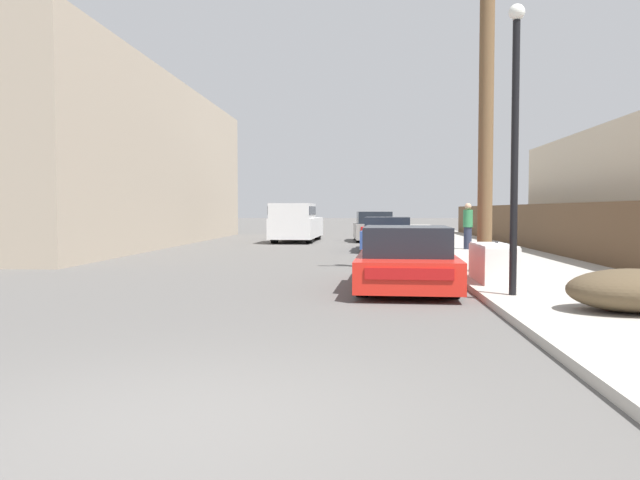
% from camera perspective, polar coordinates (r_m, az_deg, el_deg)
% --- Properties ---
extents(ground_plane, '(220.00, 220.00, 0.00)m').
position_cam_1_polar(ground_plane, '(4.68, -12.07, -16.26)').
color(ground_plane, '#595654').
extents(sidewalk_curb, '(4.20, 63.00, 0.12)m').
position_cam_1_polar(sidewalk_curb, '(28.08, 12.35, -0.26)').
color(sidewalk_curb, '#ADA89E').
rests_on(sidewalk_curb, ground).
extents(discarded_fridge, '(0.67, 1.79, 0.75)m').
position_cam_1_polar(discarded_fridge, '(12.73, 15.54, -2.00)').
color(discarded_fridge, white).
rests_on(discarded_fridge, sidewalk_curb).
extents(parked_sports_car_red, '(2.02, 4.63, 1.21)m').
position_cam_1_polar(parked_sports_car_red, '(12.21, 7.87, -1.82)').
color(parked_sports_car_red, red).
rests_on(parked_sports_car_red, ground).
extents(car_parked_mid, '(2.04, 4.31, 1.25)m').
position_cam_1_polar(car_parked_mid, '(23.43, 6.18, 0.51)').
color(car_parked_mid, '#2D478C').
rests_on(car_parked_mid, ground).
extents(car_parked_far, '(2.03, 4.16, 1.43)m').
position_cam_1_polar(car_parked_far, '(30.17, 4.93, 1.14)').
color(car_parked_far, gray).
rests_on(car_parked_far, ground).
extents(pickup_truck, '(2.10, 5.78, 1.81)m').
position_cam_1_polar(pickup_truck, '(29.43, -2.21, 1.59)').
color(pickup_truck, silver).
rests_on(pickup_truck, ground).
extents(utility_pole, '(1.80, 0.33, 7.36)m').
position_cam_1_polar(utility_pole, '(14.66, 14.96, 12.00)').
color(utility_pole, brown).
rests_on(utility_pole, sidewalk_curb).
extents(street_lamp, '(0.26, 0.26, 4.71)m').
position_cam_1_polar(street_lamp, '(10.76, 17.40, 9.76)').
color(street_lamp, black).
rests_on(street_lamp, sidewalk_curb).
extents(brush_pile, '(1.82, 1.32, 0.59)m').
position_cam_1_polar(brush_pile, '(9.60, 26.82, -4.13)').
color(brush_pile, brown).
rests_on(brush_pile, sidewalk_curb).
extents(wooden_fence, '(0.08, 36.87, 1.60)m').
position_cam_1_polar(wooden_fence, '(22.40, 19.60, 1.09)').
color(wooden_fence, brown).
rests_on(wooden_fence, sidewalk_curb).
extents(building_left_block, '(7.00, 22.73, 6.99)m').
position_cam_1_polar(building_left_block, '(29.00, -18.96, 6.54)').
color(building_left_block, tan).
rests_on(building_left_block, ground).
extents(pedestrian, '(0.34, 0.34, 1.64)m').
position_cam_1_polar(pedestrian, '(22.76, 13.37, 1.29)').
color(pedestrian, '#282D42').
rests_on(pedestrian, sidewalk_curb).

